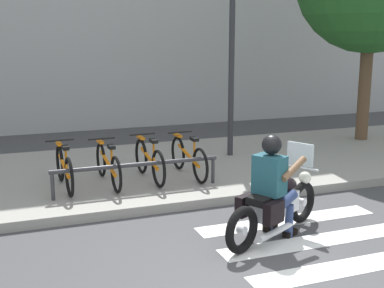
{
  "coord_description": "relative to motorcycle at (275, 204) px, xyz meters",
  "views": [
    {
      "loc": [
        -2.63,
        -4.59,
        2.7
      ],
      "look_at": [
        0.26,
        3.12,
        0.92
      ],
      "focal_mm": 47.89,
      "sensor_mm": 36.0,
      "label": 1
    }
  ],
  "objects": [
    {
      "name": "ground_plane",
      "position": [
        -0.72,
        -1.15,
        -0.45
      ],
      "size": [
        48.0,
        48.0,
        0.0
      ],
      "primitive_type": "plane",
      "color": "#424244"
    },
    {
      "name": "sidewalk",
      "position": [
        -0.72,
        3.58,
        -0.38
      ],
      "size": [
        24.0,
        4.4,
        0.15
      ],
      "primitive_type": "cube",
      "color": "gray",
      "rests_on": "ground"
    },
    {
      "name": "crosswalk_stripe_2",
      "position": [
        0.47,
        -1.15,
        -0.45
      ],
      "size": [
        2.8,
        0.4,
        0.01
      ],
      "primitive_type": "cube",
      "color": "white",
      "rests_on": "ground"
    },
    {
      "name": "crosswalk_stripe_3",
      "position": [
        0.47,
        -0.35,
        -0.45
      ],
      "size": [
        2.8,
        0.4,
        0.01
      ],
      "primitive_type": "cube",
      "color": "white",
      "rests_on": "ground"
    },
    {
      "name": "crosswalk_stripe_4",
      "position": [
        0.47,
        0.45,
        -0.45
      ],
      "size": [
        2.8,
        0.4,
        0.01
      ],
      "primitive_type": "cube",
      "color": "white",
      "rests_on": "ground"
    },
    {
      "name": "motorcycle",
      "position": [
        0.0,
        0.0,
        0.0
      ],
      "size": [
        1.89,
        1.08,
        1.2
      ],
      "color": "black",
      "rests_on": "ground"
    },
    {
      "name": "rider",
      "position": [
        -0.07,
        -0.03,
        0.36
      ],
      "size": [
        0.76,
        0.71,
        1.43
      ],
      "color": "#1E4C59",
      "rests_on": "ground"
    },
    {
      "name": "bicycle_0",
      "position": [
        -2.45,
        2.72,
        0.05
      ],
      "size": [
        0.48,
        1.6,
        0.78
      ],
      "color": "black",
      "rests_on": "sidewalk"
    },
    {
      "name": "bicycle_1",
      "position": [
        -1.72,
        2.72,
        0.04
      ],
      "size": [
        0.48,
        1.7,
        0.74
      ],
      "color": "black",
      "rests_on": "sidewalk"
    },
    {
      "name": "bicycle_2",
      "position": [
        -0.98,
        2.72,
        0.05
      ],
      "size": [
        0.48,
        1.63,
        0.78
      ],
      "color": "black",
      "rests_on": "sidewalk"
    },
    {
      "name": "bicycle_3",
      "position": [
        -0.25,
        2.72,
        0.05
      ],
      "size": [
        0.48,
        1.69,
        0.77
      ],
      "color": "black",
      "rests_on": "sidewalk"
    },
    {
      "name": "bike_rack",
      "position": [
        -1.35,
        2.17,
        0.1
      ],
      "size": [
        2.8,
        0.07,
        0.48
      ],
      "color": "#333338",
      "rests_on": "sidewalk"
    },
    {
      "name": "street_lamp",
      "position": [
        1.16,
        3.98,
        2.01
      ],
      "size": [
        0.28,
        0.28,
        4.02
      ],
      "color": "#2D2D33",
      "rests_on": "ground"
    }
  ]
}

